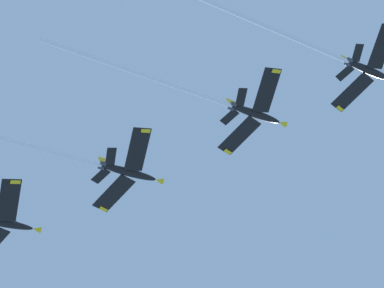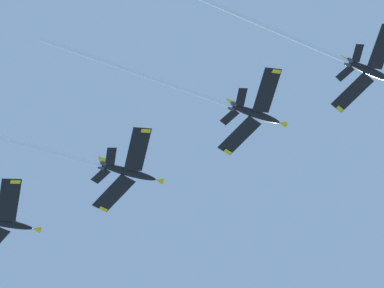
% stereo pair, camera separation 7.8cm
% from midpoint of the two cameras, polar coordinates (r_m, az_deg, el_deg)
% --- Properties ---
extents(jet_lead, '(39.57, 43.26, 21.07)m').
position_cam_midpoint_polar(jet_lead, '(133.61, 11.53, 7.37)').
color(jet_lead, black).
extents(jet_second, '(35.37, 37.99, 19.70)m').
position_cam_midpoint_polar(jet_second, '(128.02, 2.67, 3.45)').
color(jet_second, black).
extents(jet_third, '(39.70, 42.93, 21.22)m').
position_cam_midpoint_polar(jet_third, '(126.79, -9.50, -1.22)').
color(jet_third, black).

